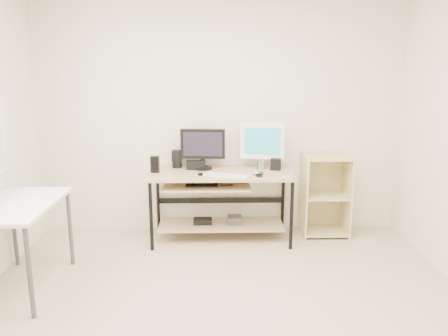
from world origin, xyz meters
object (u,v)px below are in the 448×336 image
object	(u,v)px
white_imac	(262,142)
audio_controller	(155,164)
desk	(219,191)
side_table	(17,213)
black_monitor	(203,146)
shelf_unit	(324,194)

from	to	relation	value
white_imac	audio_controller	size ratio (longest dim) A/B	2.89
desk	audio_controller	xyz separation A→B (m)	(-0.67, -0.00, 0.30)
side_table	black_monitor	xyz separation A→B (m)	(1.49, 1.20, 0.33)
side_table	black_monitor	size ratio (longest dim) A/B	2.08
black_monitor	white_imac	size ratio (longest dim) A/B	0.94
shelf_unit	black_monitor	bearing A→B (deg)	-179.21
side_table	desk	bearing A→B (deg)	32.65
shelf_unit	audio_controller	world-z (taller)	audio_controller
shelf_unit	audio_controller	xyz separation A→B (m)	(-1.84, -0.16, 0.39)
white_imac	audio_controller	distance (m)	1.17
shelf_unit	side_table	bearing A→B (deg)	-156.67
desk	side_table	world-z (taller)	same
audio_controller	white_imac	bearing A→B (deg)	13.81
desk	white_imac	xyz separation A→B (m)	(0.47, 0.15, 0.51)
desk	side_table	size ratio (longest dim) A/B	1.50
black_monitor	audio_controller	xyz separation A→B (m)	(-0.50, -0.14, -0.16)
desk	audio_controller	distance (m)	0.73
side_table	white_imac	world-z (taller)	white_imac
side_table	audio_controller	bearing A→B (deg)	47.00
white_imac	shelf_unit	bearing A→B (deg)	9.20
side_table	audio_controller	distance (m)	1.46
side_table	shelf_unit	distance (m)	3.09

